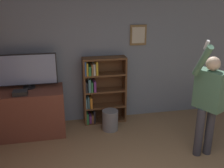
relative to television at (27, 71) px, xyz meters
name	(u,v)px	position (x,y,z in m)	size (l,w,h in m)	color
wall_back	(109,55)	(1.57, 0.28, 0.16)	(6.55, 0.09, 2.70)	gray
tv_ledge	(31,112)	(0.00, -0.12, -0.76)	(1.22, 0.69, 0.86)	brown
television	(27,71)	(0.00, 0.00, 0.00)	(1.05, 0.22, 0.64)	black
game_console	(20,93)	(-0.12, -0.32, -0.30)	(0.24, 0.20, 0.07)	black
bookshelf	(100,90)	(1.35, 0.10, -0.51)	(0.86, 0.28, 1.35)	brown
person	(209,98)	(2.79, -1.41, -0.20)	(0.59, 0.56, 1.93)	#383842
waste_bin	(110,120)	(1.46, -0.30, -1.00)	(0.31, 0.31, 0.40)	gray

